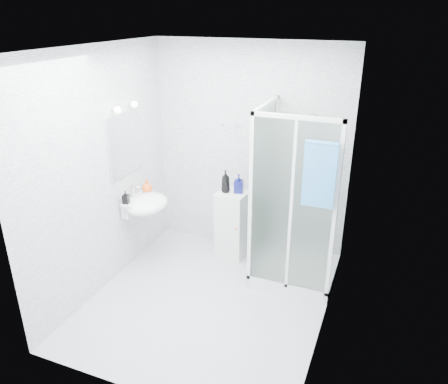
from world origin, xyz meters
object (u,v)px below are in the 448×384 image
at_px(storage_cabinet, 233,224).
at_px(shampoo_bottle_a, 226,181).
at_px(soap_dispenser_orange, 147,186).
at_px(wall_basin, 145,204).
at_px(shampoo_bottle_b, 239,184).
at_px(shower_enclosure, 288,244).
at_px(hand_towel, 320,173).
at_px(soap_dispenser_black, 126,197).

xyz_separation_m(storage_cabinet, shampoo_bottle_a, (-0.09, -0.02, 0.56)).
distance_m(shampoo_bottle_a, soap_dispenser_orange, 0.94).
height_order(shampoo_bottle_a, soap_dispenser_orange, shampoo_bottle_a).
bearing_deg(wall_basin, soap_dispenser_orange, 111.37).
relative_size(shampoo_bottle_a, shampoo_bottle_b, 1.20).
bearing_deg(soap_dispenser_orange, wall_basin, -68.63).
xyz_separation_m(shampoo_bottle_a, shampoo_bottle_b, (0.15, 0.05, -0.02)).
xyz_separation_m(wall_basin, shampoo_bottle_a, (0.79, 0.56, 0.20)).
xyz_separation_m(shower_enclosure, hand_towel, (0.34, -0.40, 1.04)).
bearing_deg(soap_dispenser_black, shampoo_bottle_a, 39.25).
relative_size(wall_basin, storage_cabinet, 0.66).
distance_m(hand_towel, soap_dispenser_orange, 2.15).
relative_size(shampoo_bottle_b, soap_dispenser_orange, 1.40).
height_order(wall_basin, storage_cabinet, wall_basin).
relative_size(wall_basin, shampoo_bottle_a, 2.03).
relative_size(shower_enclosure, soap_dispenser_orange, 12.20).
distance_m(shower_enclosure, wall_basin, 1.72).
bearing_deg(soap_dispenser_black, storage_cabinet, 37.48).
bearing_deg(hand_towel, soap_dispenser_orange, 172.79).
relative_size(storage_cabinet, soap_dispenser_black, 5.59).
relative_size(shampoo_bottle_b, soap_dispenser_black, 1.50).
distance_m(shower_enclosure, storage_cabinet, 0.82).
height_order(shower_enclosure, shampoo_bottle_a, shower_enclosure).
bearing_deg(storage_cabinet, shampoo_bottle_b, 27.12).
xyz_separation_m(shower_enclosure, shampoo_bottle_b, (-0.71, 0.29, 0.52)).
bearing_deg(wall_basin, hand_towel, -2.44).
distance_m(storage_cabinet, shampoo_bottle_a, 0.57).
xyz_separation_m(soap_dispenser_orange, soap_dispenser_black, (-0.06, -0.37, -0.01)).
distance_m(storage_cabinet, hand_towel, 1.67).
height_order(wall_basin, soap_dispenser_orange, soap_dispenser_orange).
bearing_deg(shampoo_bottle_b, storage_cabinet, -157.92).
relative_size(wall_basin, soap_dispenser_black, 3.66).
distance_m(shampoo_bottle_b, soap_dispenser_orange, 1.10).
xyz_separation_m(shower_enclosure, storage_cabinet, (-0.78, 0.26, -0.02)).
bearing_deg(soap_dispenser_orange, shampoo_bottle_b, 22.97).
relative_size(shampoo_bottle_a, soap_dispenser_black, 1.80).
height_order(shower_enclosure, soap_dispenser_black, shower_enclosure).
xyz_separation_m(shampoo_bottle_a, soap_dispenser_black, (-0.92, -0.75, -0.05)).
relative_size(hand_towel, soap_dispenser_orange, 4.00).
bearing_deg(shower_enclosure, soap_dispenser_black, -164.12).
bearing_deg(soap_dispenser_orange, hand_towel, -7.21).
height_order(hand_towel, soap_dispenser_black, hand_towel).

